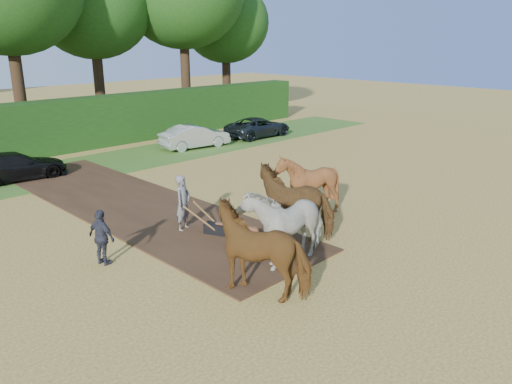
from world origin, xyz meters
name	(u,v)px	position (x,y,z in m)	size (l,w,h in m)	color
ground	(222,274)	(0.00, 0.00, 0.00)	(120.00, 120.00, 0.00)	gold
earth_strip	(134,205)	(1.50, 7.00, 0.03)	(4.50, 17.00, 0.05)	#472D1C
grass_verge	(26,179)	(0.00, 14.00, 0.01)	(50.00, 5.00, 0.03)	#38601E
spectator_far	(102,237)	(-2.04, 2.96, 0.84)	(0.99, 0.41, 1.69)	#282A36
plough_team	(287,210)	(2.83, 0.10, 1.17)	(7.78, 6.81, 2.36)	brown
parked_cars	(7,168)	(-0.78, 13.97, 0.69)	(35.77, 3.50, 1.46)	silver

